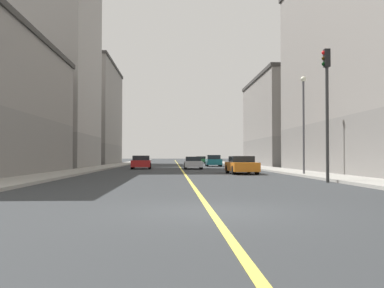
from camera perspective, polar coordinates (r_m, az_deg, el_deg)
name	(u,v)px	position (r m, az deg, el deg)	size (l,w,h in m)	color
ground_plane	(211,211)	(10.69, 2.42, -8.66)	(400.00, 400.00, 0.00)	#303336
sidewalk_left	(242,165)	(60.33, 6.45, -2.71)	(2.73, 168.00, 0.15)	#9E9B93
sidewalk_right	(115,165)	(60.07, -9.91, -2.71)	(2.73, 168.00, 0.15)	#9E9B93
lane_center_stripe	(179,166)	(59.59, -1.71, -2.80)	(0.16, 154.00, 0.01)	#E5D14C
building_left_mid	(297,122)	(59.57, 13.38, 2.78)	(11.35, 19.70, 11.51)	slate
building_right_midblock	(41,64)	(52.67, -18.83, 9.74)	(11.35, 14.48, 23.08)	gray
building_right_distant	(80,115)	(71.88, -14.28, 3.70)	(11.35, 20.48, 15.63)	slate
traffic_light_left_near	(327,97)	(23.14, 16.97, 5.82)	(0.40, 0.32, 6.66)	#2D2D2D
street_lamp_left_near	(304,114)	(30.29, 14.18, 3.80)	(0.36, 0.36, 6.46)	#4C4C51
car_orange	(241,165)	(32.68, 6.40, -2.74)	(1.97, 4.58, 1.31)	orange
car_green	(201,160)	(78.01, 1.12, -2.06)	(1.90, 4.41, 1.24)	#1E6B38
car_teal	(213,161)	(55.56, 2.79, -2.20)	(1.89, 4.07, 1.43)	#196670
car_red	(141,162)	(45.27, -6.55, -2.36)	(2.05, 4.26, 1.35)	red
car_silver	(193,163)	(44.50, 0.14, -2.45)	(1.82, 4.36, 1.25)	silver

